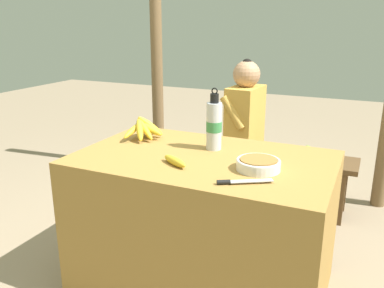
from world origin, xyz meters
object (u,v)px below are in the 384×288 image
(wooden_bench, at_px, (247,158))
(seated_vendor, at_px, (239,122))
(loose_banana_front, at_px, (175,161))
(knife, at_px, (237,182))
(water_bottle, at_px, (214,125))
(support_post_near, at_px, (157,51))
(banana_bunch_green, at_px, (310,151))
(serving_bowl, at_px, (258,164))
(banana_bunch_ripe, at_px, (144,128))

(wooden_bench, relative_size, seated_vendor, 1.46)
(loose_banana_front, height_order, knife, loose_banana_front)
(water_bottle, distance_m, knife, 0.49)
(seated_vendor, relative_size, support_post_near, 0.50)
(water_bottle, relative_size, loose_banana_front, 1.92)
(wooden_bench, bearing_deg, banana_bunch_green, -0.09)
(serving_bowl, bearing_deg, water_bottle, 145.78)
(serving_bowl, height_order, knife, serving_bowl)
(seated_vendor, bearing_deg, support_post_near, -17.26)
(knife, height_order, banana_bunch_green, knife)
(support_post_near, bearing_deg, wooden_bench, -18.95)
(banana_bunch_ripe, height_order, loose_banana_front, banana_bunch_ripe)
(seated_vendor, bearing_deg, serving_bowl, 116.25)
(banana_bunch_ripe, relative_size, wooden_bench, 0.17)
(knife, height_order, wooden_bench, knife)
(seated_vendor, bearing_deg, banana_bunch_ripe, 80.02)
(knife, bearing_deg, banana_bunch_green, 55.22)
(banana_bunch_green, bearing_deg, wooden_bench, 179.91)
(loose_banana_front, bearing_deg, seated_vendor, 94.79)
(knife, bearing_deg, banana_bunch_ripe, 117.57)
(water_bottle, bearing_deg, seated_vendor, 100.30)
(loose_banana_front, height_order, support_post_near, support_post_near)
(knife, relative_size, banana_bunch_green, 0.78)
(serving_bowl, bearing_deg, wooden_bench, 108.82)
(banana_bunch_green, bearing_deg, seated_vendor, -177.01)
(seated_vendor, distance_m, banana_bunch_green, 0.56)
(water_bottle, xyz_separation_m, loose_banana_front, (-0.07, -0.30, -0.11))
(banana_bunch_green, bearing_deg, loose_banana_front, -107.90)
(water_bottle, height_order, loose_banana_front, water_bottle)
(wooden_bench, relative_size, banana_bunch_green, 5.99)
(banana_bunch_ripe, relative_size, banana_bunch_green, 1.03)
(banana_bunch_ripe, distance_m, water_bottle, 0.43)
(banana_bunch_ripe, relative_size, serving_bowl, 1.41)
(loose_banana_front, distance_m, seated_vendor, 1.30)
(support_post_near, bearing_deg, banana_bunch_ripe, -63.61)
(loose_banana_front, bearing_deg, banana_bunch_ripe, 137.68)
(banana_bunch_ripe, distance_m, banana_bunch_green, 1.30)
(water_bottle, xyz_separation_m, support_post_near, (-1.08, 1.35, 0.25))
(serving_bowl, distance_m, wooden_bench, 1.35)
(wooden_bench, height_order, banana_bunch_green, banana_bunch_green)
(loose_banana_front, bearing_deg, wooden_bench, 92.06)
(loose_banana_front, bearing_deg, support_post_near, 121.57)
(loose_banana_front, xyz_separation_m, wooden_bench, (-0.05, 1.32, -0.40))
(knife, relative_size, seated_vendor, 0.19)
(water_bottle, xyz_separation_m, seated_vendor, (-0.18, 0.99, -0.22))
(serving_bowl, xyz_separation_m, knife, (-0.03, -0.20, -0.02))
(banana_bunch_ripe, bearing_deg, knife, -31.36)
(banana_bunch_ripe, xyz_separation_m, seated_vendor, (0.25, 0.96, -0.16))
(wooden_bench, distance_m, banana_bunch_green, 0.49)
(loose_banana_front, bearing_deg, banana_bunch_green, 72.10)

